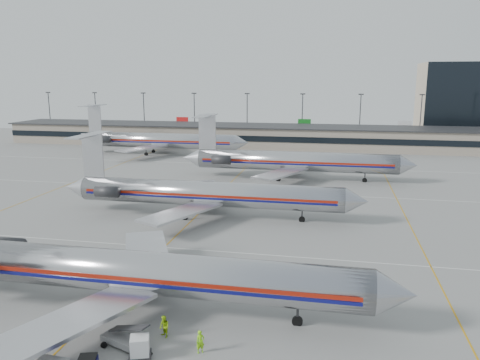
% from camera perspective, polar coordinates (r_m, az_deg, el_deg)
% --- Properties ---
extents(ground, '(260.00, 260.00, 0.00)m').
position_cam_1_polar(ground, '(48.37, -13.46, -12.04)').
color(ground, gray).
rests_on(ground, ground).
extents(apron_markings, '(160.00, 0.15, 0.02)m').
position_cam_1_polar(apron_markings, '(56.88, -9.23, -8.10)').
color(apron_markings, silver).
rests_on(apron_markings, ground).
extents(terminal, '(162.00, 17.00, 6.25)m').
position_cam_1_polar(terminal, '(140.11, 3.44, 5.40)').
color(terminal, gray).
rests_on(terminal, ground).
extents(light_mast_row, '(163.60, 0.40, 15.28)m').
position_cam_1_polar(light_mast_row, '(153.44, 4.21, 8.01)').
color(light_mast_row, '#38383D').
rests_on(light_mast_row, ground).
extents(distant_building, '(30.00, 20.00, 25.00)m').
position_cam_1_polar(distant_building, '(173.33, 25.99, 8.60)').
color(distant_building, tan).
rests_on(distant_building, ground).
extents(jet_foreground, '(46.00, 27.09, 12.04)m').
position_cam_1_polar(jet_foreground, '(42.00, -13.71, -10.68)').
color(jet_foreground, '#B7B7BB').
rests_on(jet_foreground, ground).
extents(jet_second_row, '(45.13, 26.58, 11.81)m').
position_cam_1_polar(jet_second_row, '(67.94, -4.62, -1.62)').
color(jet_second_row, '#B7B7BB').
rests_on(jet_second_row, ground).
extents(jet_third_row, '(46.44, 28.56, 12.70)m').
position_cam_1_polar(jet_third_row, '(93.71, 6.19, 2.33)').
color(jet_third_row, '#B7B7BB').
rests_on(jet_third_row, ground).
extents(jet_back_row, '(47.78, 29.39, 13.06)m').
position_cam_1_polar(jet_back_row, '(126.49, -10.08, 4.80)').
color(jet_back_row, '#B7B7BB').
rests_on(jet_back_row, ground).
extents(uld_container, '(1.93, 1.77, 1.66)m').
position_cam_1_polar(uld_container, '(36.08, -12.11, -19.36)').
color(uld_container, '#2D2D30').
rests_on(uld_container, ground).
extents(belt_loader, '(4.21, 2.37, 2.16)m').
position_cam_1_polar(belt_loader, '(37.86, -14.02, -18.30)').
color(belt_loader, gray).
rests_on(belt_loader, ground).
extents(ramp_worker_near, '(0.75, 0.69, 1.72)m').
position_cam_1_polar(ramp_worker_near, '(36.10, -4.86, -19.06)').
color(ramp_worker_near, '#8DE915').
rests_on(ramp_worker_near, ground).
extents(ramp_worker_far, '(1.08, 1.04, 1.75)m').
position_cam_1_polar(ramp_worker_far, '(38.23, -9.22, -17.24)').
color(ramp_worker_far, '#ADE215').
rests_on(ramp_worker_far, ground).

